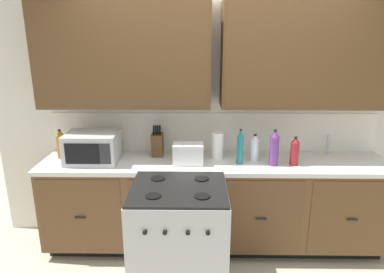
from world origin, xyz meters
The scene contains 14 objects.
ground_plane centered at (0.00, 0.00, 0.00)m, with size 8.18×8.18×0.00m, color #B2A893.
wall_unit centered at (0.00, 0.50, 1.67)m, with size 4.47×0.40×2.54m.
counter_run centered at (0.00, 0.30, 0.48)m, with size 3.30×0.64×0.93m.
stove_range centered at (-0.31, -0.33, 0.47)m, with size 0.76×0.68×0.95m.
microwave centered at (-1.15, 0.27, 1.07)m, with size 0.48×0.37×0.28m.
toaster centered at (-0.25, 0.23, 1.02)m, with size 0.28×0.18×0.19m.
knife_block centered at (-0.56, 0.45, 1.04)m, with size 0.11×0.14×0.31m.
sink_faucet centered at (1.14, 0.51, 1.03)m, with size 0.02×0.02×0.20m, color #B2B5BA.
paper_towel_roll centered at (0.03, 0.37, 1.06)m, with size 0.12×0.12×0.26m, color white.
bottle_violet centered at (0.53, 0.20, 1.09)m, with size 0.08×0.08×0.34m.
bottle_amber centered at (-1.49, 0.37, 1.06)m, with size 0.08×0.08×0.29m.
bottle_red centered at (0.72, 0.21, 1.06)m, with size 0.08×0.08×0.27m.
bottle_teal centered at (0.23, 0.23, 1.09)m, with size 0.06×0.06×0.33m.
bottle_clear centered at (0.38, 0.31, 1.05)m, with size 0.08×0.08×0.26m.
Camera 1 is at (-0.17, -2.77, 2.08)m, focal length 32.03 mm.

